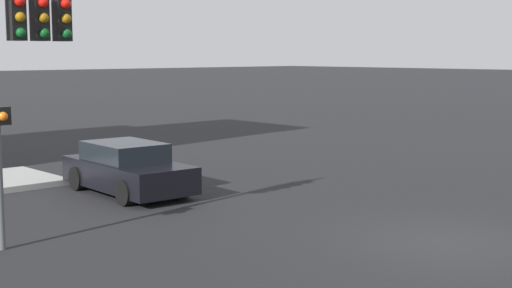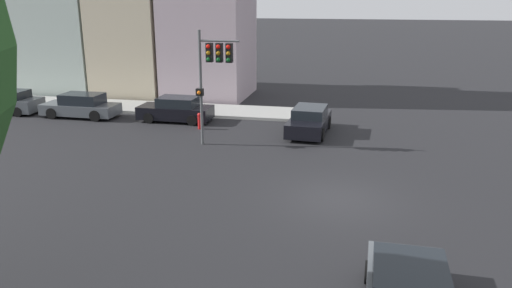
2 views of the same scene
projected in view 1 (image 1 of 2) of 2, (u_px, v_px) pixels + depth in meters
ground_plane at (446, 241)px, 14.78m from camera, size 300.00×300.00×0.00m
traffic_signal at (28, 44)px, 14.07m from camera, size 0.56×2.12×5.62m
crossing_car_1 at (127, 169)px, 19.78m from camera, size 4.49×2.17×1.42m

